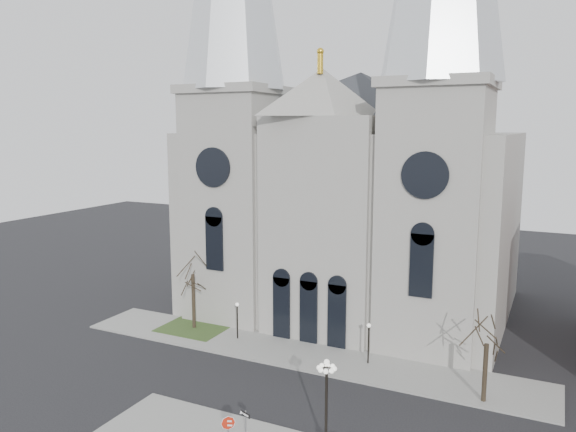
% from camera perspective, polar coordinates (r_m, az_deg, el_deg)
% --- Properties ---
extents(ground, '(160.00, 160.00, 0.00)m').
position_cam_1_polar(ground, '(39.18, -6.37, -19.35)').
color(ground, black).
rests_on(ground, ground).
extents(sidewalk_far, '(40.00, 6.00, 0.14)m').
position_cam_1_polar(sidewalk_far, '(47.86, 0.89, -13.73)').
color(sidewalk_far, gray).
rests_on(sidewalk_far, ground).
extents(grass_patch, '(6.00, 5.00, 0.18)m').
position_cam_1_polar(grass_patch, '(53.88, -9.51, -11.18)').
color(grass_patch, '#374F21').
rests_on(grass_patch, ground).
extents(cathedral, '(33.00, 26.66, 54.00)m').
position_cam_1_polar(cathedral, '(55.11, 6.24, 8.86)').
color(cathedral, '#A09D95').
rests_on(cathedral, ground).
extents(tree_left, '(3.20, 3.20, 7.50)m').
position_cam_1_polar(tree_left, '(52.26, -9.66, -5.51)').
color(tree_left, black).
rests_on(tree_left, ground).
extents(tree_right, '(3.20, 3.20, 6.00)m').
position_cam_1_polar(tree_right, '(40.69, 19.55, -11.81)').
color(tree_right, black).
rests_on(tree_right, ground).
extents(ped_lamp_left, '(0.32, 0.32, 3.26)m').
position_cam_1_polar(ped_lamp_left, '(50.13, -5.18, -9.93)').
color(ped_lamp_left, black).
rests_on(ped_lamp_left, sidewalk_far).
extents(ped_lamp_right, '(0.32, 0.32, 3.26)m').
position_cam_1_polar(ped_lamp_right, '(45.43, 8.19, -12.03)').
color(ped_lamp_right, black).
rests_on(ped_lamp_right, sidewalk_far).
extents(stop_sign, '(0.79, 0.31, 2.33)m').
position_cam_1_polar(stop_sign, '(34.08, -6.09, -20.50)').
color(stop_sign, slate).
rests_on(stop_sign, sidewalk_near).
extents(globe_lamp, '(1.45, 1.45, 5.43)m').
position_cam_1_polar(globe_lamp, '(33.69, 3.92, -17.48)').
color(globe_lamp, black).
rests_on(globe_lamp, sidewalk_near).
extents(one_way_sign, '(0.79, 0.32, 1.88)m').
position_cam_1_polar(one_way_sign, '(35.41, -4.32, -19.95)').
color(one_way_sign, slate).
rests_on(one_way_sign, sidewalk_near).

